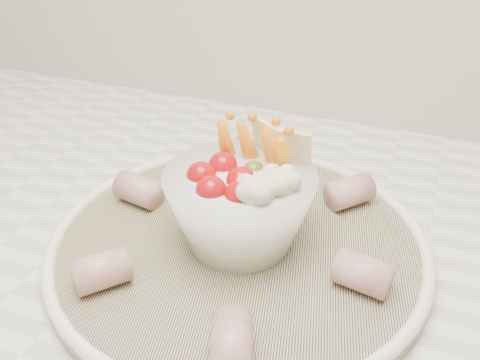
% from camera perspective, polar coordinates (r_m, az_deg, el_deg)
% --- Properties ---
extents(serving_platter, '(0.43, 0.43, 0.02)m').
position_cam_1_polar(serving_platter, '(0.52, -0.16, -6.80)').
color(serving_platter, navy).
rests_on(serving_platter, kitchen_counter).
extents(veggie_bowl, '(0.14, 0.14, 0.11)m').
position_cam_1_polar(veggie_bowl, '(0.49, 0.14, -2.53)').
color(veggie_bowl, white).
rests_on(veggie_bowl, serving_platter).
extents(cured_meat_rolls, '(0.29, 0.32, 0.03)m').
position_cam_1_polar(cured_meat_rolls, '(0.50, -0.17, -5.05)').
color(cured_meat_rolls, '#A54B55').
rests_on(cured_meat_rolls, serving_platter).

